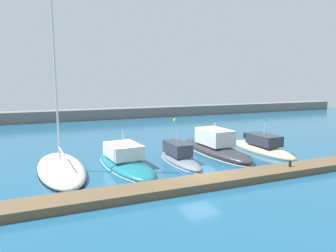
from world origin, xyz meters
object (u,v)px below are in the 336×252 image
(sailboat_ivory_nearest, at_px, (61,169))
(mooring_buoy_yellow, at_px, (175,120))
(motorboat_sand_fifth, at_px, (261,147))
(dock_bollard, at_px, (290,164))
(motorboat_slate_third, at_px, (179,157))
(motorboat_teal_second, at_px, (124,161))
(motorboat_charcoal_fourth, at_px, (214,146))

(sailboat_ivory_nearest, bearing_deg, mooring_buoy_yellow, -43.13)
(motorboat_sand_fifth, bearing_deg, sailboat_ivory_nearest, 87.39)
(sailboat_ivory_nearest, height_order, dock_bollard, sailboat_ivory_nearest)
(sailboat_ivory_nearest, relative_size, motorboat_sand_fifth, 1.77)
(sailboat_ivory_nearest, height_order, motorboat_slate_third, sailboat_ivory_nearest)
(dock_bollard, bearing_deg, motorboat_sand_fifth, 67.55)
(motorboat_slate_third, bearing_deg, sailboat_ivory_nearest, 83.40)
(motorboat_teal_second, height_order, motorboat_slate_third, motorboat_teal_second)
(motorboat_slate_third, height_order, motorboat_sand_fifth, motorboat_sand_fifth)
(motorboat_charcoal_fourth, bearing_deg, motorboat_slate_third, 108.97)
(motorboat_slate_third, bearing_deg, motorboat_teal_second, 79.75)
(motorboat_teal_second, relative_size, mooring_buoy_yellow, 19.48)
(dock_bollard, bearing_deg, motorboat_slate_third, 137.72)
(sailboat_ivory_nearest, xyz_separation_m, motorboat_charcoal_fourth, (13.84, 0.85, 0.38))
(mooring_buoy_yellow, distance_m, dock_bollard, 31.57)
(motorboat_teal_second, distance_m, motorboat_sand_fifth, 13.55)
(motorboat_sand_fifth, distance_m, mooring_buoy_yellow, 24.96)
(sailboat_ivory_nearest, relative_size, motorboat_teal_second, 1.53)
(sailboat_ivory_nearest, relative_size, mooring_buoy_yellow, 29.84)
(motorboat_slate_third, xyz_separation_m, motorboat_sand_fifth, (9.03, 0.54, -0.05))
(motorboat_sand_fifth, distance_m, dock_bollard, 6.89)
(motorboat_charcoal_fourth, height_order, mooring_buoy_yellow, motorboat_charcoal_fourth)
(motorboat_charcoal_fourth, bearing_deg, motorboat_sand_fifth, -107.37)
(sailboat_ivory_nearest, height_order, motorboat_charcoal_fourth, sailboat_ivory_nearest)
(sailboat_ivory_nearest, height_order, motorboat_teal_second, sailboat_ivory_nearest)
(sailboat_ivory_nearest, relative_size, dock_bollard, 34.60)
(motorboat_slate_third, xyz_separation_m, motorboat_charcoal_fourth, (4.48, 1.76, 0.19))
(sailboat_ivory_nearest, bearing_deg, motorboat_sand_fifth, -94.89)
(motorboat_charcoal_fourth, xyz_separation_m, mooring_buoy_yellow, (6.29, 23.68, -0.64))
(motorboat_teal_second, xyz_separation_m, motorboat_sand_fifth, (13.55, -0.19, -0.01))
(motorboat_charcoal_fourth, xyz_separation_m, dock_bollard, (1.92, -7.58, 0.07))
(motorboat_teal_second, xyz_separation_m, mooring_buoy_yellow, (15.29, 24.71, -0.41))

